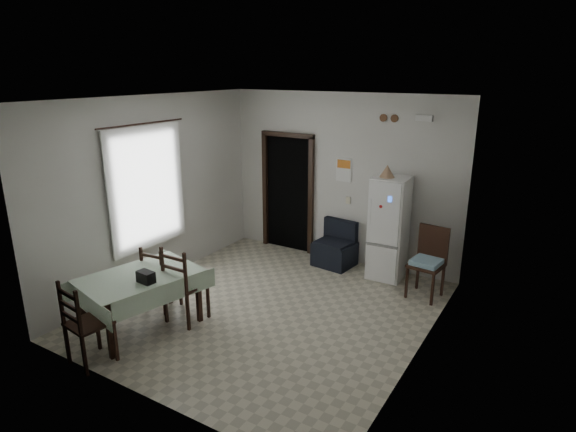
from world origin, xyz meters
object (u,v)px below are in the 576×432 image
(dining_table, at_px, (142,302))
(dining_chair_far_left, at_px, (162,277))
(fridge, at_px, (389,228))
(navy_seat, at_px, (335,244))
(corner_chair, at_px, (426,264))
(dining_chair_far_right, at_px, (186,283))
(dining_chair_near_head, at_px, (89,322))

(dining_table, relative_size, dining_chair_far_left, 1.53)
(fridge, height_order, navy_seat, fridge)
(dining_table, height_order, dining_chair_far_left, dining_chair_far_left)
(fridge, relative_size, dining_table, 1.16)
(corner_chair, bearing_deg, fridge, 158.16)
(corner_chair, distance_m, dining_chair_far_left, 3.81)
(dining_table, height_order, dining_chair_far_right, dining_chair_far_right)
(dining_chair_far_left, bearing_deg, dining_chair_near_head, 96.22)
(navy_seat, distance_m, dining_table, 3.42)
(fridge, xyz_separation_m, dining_chair_far_left, (-2.33, -2.66, -0.36))
(fridge, height_order, dining_table, fridge)
(fridge, distance_m, dining_chair_near_head, 4.55)
(fridge, bearing_deg, dining_chair_far_left, -133.58)
(dining_chair_far_left, bearing_deg, dining_table, 104.30)
(dining_chair_far_left, height_order, dining_chair_far_right, dining_chair_far_right)
(dining_chair_far_left, xyz_separation_m, dining_chair_near_head, (0.28, -1.40, 0.05))
(dining_table, bearing_deg, fridge, 69.84)
(dining_table, xyz_separation_m, dining_chair_far_left, (-0.19, 0.54, 0.10))
(navy_seat, height_order, corner_chair, corner_chair)
(fridge, relative_size, dining_chair_far_right, 1.55)
(navy_seat, distance_m, dining_chair_far_right, 2.88)
(corner_chair, xyz_separation_m, dining_table, (-2.88, -2.80, -0.16))
(corner_chair, distance_m, dining_chair_near_head, 4.60)
(corner_chair, height_order, dining_chair_far_left, corner_chair)
(navy_seat, bearing_deg, dining_chair_near_head, -98.85)
(navy_seat, height_order, dining_chair_far_left, dining_chair_far_left)
(dining_table, bearing_deg, corner_chair, 57.81)
(navy_seat, height_order, dining_chair_far_right, dining_chair_far_right)
(corner_chair, bearing_deg, dining_chair_far_right, -130.55)
(dining_chair_near_head, bearing_deg, navy_seat, -97.45)
(dining_chair_far_right, distance_m, dining_chair_near_head, 1.33)
(navy_seat, bearing_deg, dining_chair_far_right, -100.76)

